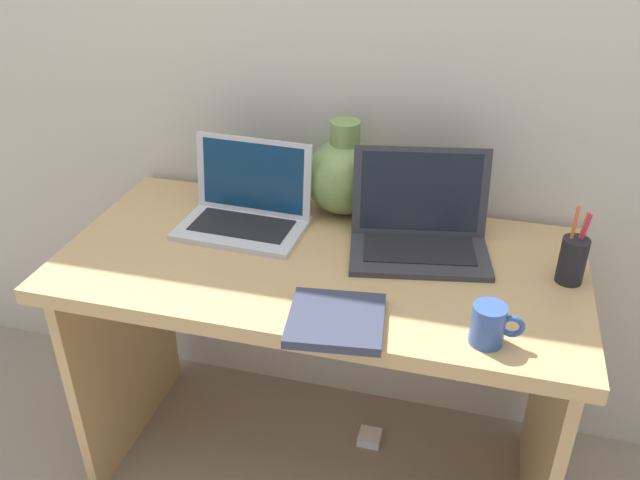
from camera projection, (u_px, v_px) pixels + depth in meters
ground_plane at (320, 465)px, 2.04m from camera, size 6.00×6.00×0.00m
back_wall at (355, 44)px, 1.74m from camera, size 4.40×0.04×2.40m
desk at (320, 313)px, 1.75m from camera, size 1.31×0.65×0.76m
laptop_left at (247, 203)px, 1.78m from camera, size 0.34×0.23×0.23m
laptop_right at (420, 223)px, 1.68m from camera, size 0.38×0.30×0.24m
green_vase at (344, 175)px, 1.83m from camera, size 0.22×0.22×0.27m
notebook_stack at (336, 320)px, 1.42m from camera, size 0.23×0.22×0.02m
coffee_mug at (489, 325)px, 1.35m from camera, size 0.11×0.07×0.09m
pen_cup at (573, 259)px, 1.54m from camera, size 0.06×0.06×0.19m
power_brick at (370, 437)px, 2.12m from camera, size 0.07×0.07×0.03m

